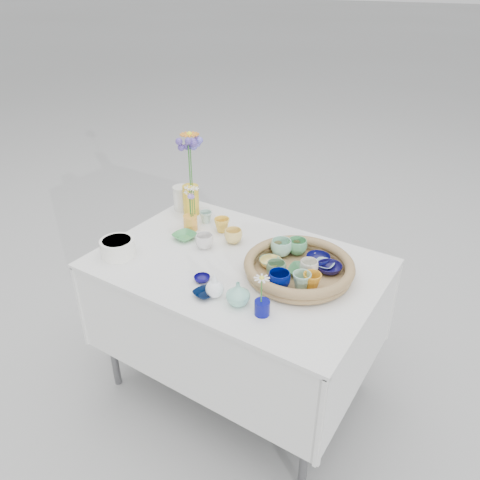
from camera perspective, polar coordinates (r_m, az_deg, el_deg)
The scene contains 34 objects.
ground at distance 2.61m, azimuth -0.25°, elevation -17.05°, with size 80.00×80.00×0.00m, color #A1A1A1.
display_table at distance 2.61m, azimuth -0.25°, elevation -17.05°, with size 1.26×0.86×0.77m, color silver, non-canonical shape.
wicker_tray at distance 2.02m, azimuth 7.18°, elevation -3.41°, with size 0.47×0.47×0.08m, color brown, non-canonical shape.
tray_ceramic_0 at distance 2.10m, azimuth 9.50°, elevation -2.31°, with size 0.11×0.11×0.03m, color #0A0B45.
tray_ceramic_1 at distance 2.04m, azimuth 10.82°, elevation -3.40°, with size 0.11×0.11×0.03m, color #120E45.
tray_ceramic_2 at distance 1.92m, azimuth 8.76°, elevation -4.97°, with size 0.08×0.08×0.07m, color orange.
tray_ceramic_3 at distance 2.01m, azimuth 7.59°, elevation -3.79°, with size 0.12×0.12×0.03m, color #377746.
tray_ceramic_4 at distance 1.98m, azimuth 4.43°, elevation -3.58°, with size 0.08×0.08×0.07m, color #5E855E.
tray_ceramic_5 at distance 2.06m, azimuth 3.62°, elevation -2.68°, with size 0.09×0.09×0.03m, color #77BF9F.
tray_ceramic_6 at distance 2.12m, azimuth 5.05°, elevation -0.95°, with size 0.10×0.10×0.08m, color #8EC5AA.
tray_ceramic_7 at distance 2.01m, azimuth 8.39°, elevation -3.31°, with size 0.08×0.08×0.06m, color silver.
tray_ceramic_8 at distance 2.08m, azimuth 10.24°, elevation -2.95°, with size 0.09×0.09×0.02m, color #A1CCDE.
tray_ceramic_9 at distance 1.91m, azimuth 4.79°, elevation -4.88°, with size 0.09×0.09×0.07m, color #000A59.
tray_ceramic_10 at distance 2.05m, azimuth 3.78°, elevation -2.80°, with size 0.10×0.10×0.03m, color #F7CF65.
tray_ceramic_11 at distance 1.91m, azimuth 7.53°, elevation -4.97°, with size 0.08×0.08×0.07m, color #87BBA2.
tray_ceramic_12 at distance 2.14m, azimuth 6.99°, elevation -0.81°, with size 0.09×0.09×0.07m, color #56A46A.
loose_ceramic_0 at distance 2.35m, azimuth -2.21°, elevation 1.84°, with size 0.08×0.08×0.07m, color yellow.
loose_ceramic_1 at distance 2.25m, azimuth -0.82°, elevation 0.48°, with size 0.09×0.09×0.07m, color #EDCA68.
loose_ceramic_2 at distance 2.31m, azimuth -6.77°, elevation 0.45°, with size 0.11×0.11×0.03m, color #449C54.
loose_ceramic_3 at distance 2.22m, azimuth -4.35°, elevation -0.15°, with size 0.09×0.09×0.07m, color silver.
loose_ceramic_4 at distance 1.99m, azimuth -4.64°, elevation -4.72°, with size 0.07×0.07×0.02m, color #0B0659.
loose_ceramic_5 at distance 2.45m, azimuth -4.19°, elevation 2.81°, with size 0.07×0.07×0.06m, color #9CBFAF.
loose_ceramic_6 at distance 1.90m, azimuth -4.33°, elevation -6.53°, with size 0.09×0.09×0.02m, color black.
fluted_bowl at distance 2.22m, azimuth -14.68°, elevation -0.92°, with size 0.16×0.16×0.08m, color white, non-canonical shape.
bud_vase_paleblue at distance 1.87m, azimuth -3.12°, elevation -5.48°, with size 0.07×0.07×0.11m, color white, non-canonical shape.
bud_vase_seafoam at distance 1.83m, azimuth -0.25°, elevation -6.52°, with size 0.10×0.10×0.10m, color #80CAB3.
bud_vase_cobalt at distance 1.80m, azimuth 2.72°, elevation -8.24°, with size 0.06×0.06×0.06m, color #080A70.
single_daisy at distance 1.74m, azimuth 2.63°, elevation -6.14°, with size 0.07×0.07×0.13m, color silver, non-canonical shape.
tall_vase_yellow at distance 2.52m, azimuth -6.00°, elevation 4.88°, with size 0.09×0.09×0.16m, color gold.
gerbera at distance 2.45m, azimuth -6.01°, elevation 9.62°, with size 0.11×0.11×0.29m, color orange, non-canonical shape.
hydrangea at distance 2.43m, azimuth -6.18°, elevation 8.86°, with size 0.09×0.09×0.31m, color #523D97, non-canonical shape.
white_pitcher at distance 2.59m, azimuth -7.06°, elevation 5.12°, with size 0.14×0.10×0.13m, color white, non-canonical shape.
daisy_cup at distance 2.38m, azimuth -6.06°, elevation 2.12°, with size 0.07×0.07×0.08m, color #FFA838.
daisy_posy at distance 2.33m, azimuth -5.99°, elevation 4.80°, with size 0.08×0.08×0.16m, color white, non-canonical shape.
Camera 1 is at (0.97, -1.50, 1.90)m, focal length 35.00 mm.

